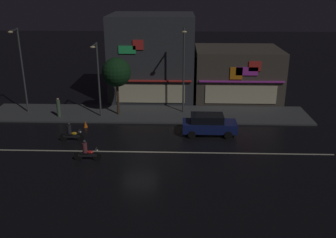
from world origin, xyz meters
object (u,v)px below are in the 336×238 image
streetlamp_mid (98,74)px  pedestrian_on_sidewalk (59,108)px  streetlamp_west (21,65)px  traffic_cone (85,124)px  motorcycle_following (71,133)px  parked_car_near_kerb (209,124)px  motorcycle_lead (87,152)px  streetlamp_east (184,65)px

streetlamp_mid → pedestrian_on_sidewalk: size_ratio=3.80×
streetlamp_west → streetlamp_mid: 7.12m
streetlamp_west → traffic_cone: streetlamp_west is taller
pedestrian_on_sidewalk → streetlamp_west: bearing=105.9°
streetlamp_mid → motorcycle_following: size_ratio=3.48×
streetlamp_west → parked_car_near_kerb: (16.49, -4.42, -3.75)m
traffic_cone → motorcycle_lead: bearing=-75.5°
streetlamp_west → motorcycle_lead: size_ratio=4.03×
streetlamp_mid → parked_car_near_kerb: (9.45, -3.46, -3.21)m
parked_car_near_kerb → pedestrian_on_sidewalk: bearing=165.5°
pedestrian_on_sidewalk → parked_car_near_kerb: 13.61m
streetlamp_east → pedestrian_on_sidewalk: 11.83m
streetlamp_east → parked_car_near_kerb: streetlamp_east is taller
motorcycle_following → traffic_cone: (0.40, 2.92, -0.36)m
traffic_cone → parked_car_near_kerb: bearing=-6.8°
streetlamp_west → streetlamp_east: bearing=1.9°
streetlamp_west → motorcycle_following: bearing=-46.4°
streetlamp_east → streetlamp_west: bearing=-178.1°
parked_car_near_kerb → traffic_cone: 10.36m
pedestrian_on_sidewalk → motorcycle_following: bearing=-121.1°
streetlamp_east → motorcycle_following: (-8.65, -6.58, -4.00)m
streetlamp_east → traffic_cone: streetlamp_east is taller
streetlamp_west → pedestrian_on_sidewalk: bearing=-16.8°
motorcycle_following → streetlamp_mid: bearing=75.5°
streetlamp_west → parked_car_near_kerb: size_ratio=1.78×
parked_car_near_kerb → motorcycle_following: (-10.67, -1.69, -0.24)m
streetlamp_west → streetlamp_mid: bearing=-7.8°
streetlamp_west → parked_car_near_kerb: streetlamp_west is taller
parked_car_near_kerb → motorcycle_following: parked_car_near_kerb is taller
streetlamp_east → pedestrian_on_sidewalk: (-11.15, -1.47, -3.68)m
streetlamp_west → motorcycle_lead: 12.86m
streetlamp_east → traffic_cone: (-8.25, -3.66, -4.35)m
traffic_cone → streetlamp_west: bearing=152.8°
streetlamp_west → streetlamp_east: streetlamp_east is taller
motorcycle_following → traffic_cone: size_ratio=3.45×
streetlamp_mid → motorcycle_lead: (0.78, -8.43, -3.44)m
streetlamp_east → motorcycle_lead: 12.55m
motorcycle_lead → traffic_cone: (-1.60, 6.20, -0.36)m
streetlamp_mid → traffic_cone: size_ratio=12.02×
streetlamp_mid → traffic_cone: bearing=-110.1°
pedestrian_on_sidewalk → streetlamp_east: bearing=-49.8°
streetlamp_mid → pedestrian_on_sidewalk: 4.86m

